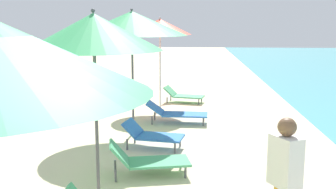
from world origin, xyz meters
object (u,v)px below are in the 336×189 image
(umbrella_second, at_px, (94,32))
(lounger_second_shoreside, at_px, (147,160))
(umbrella_third, at_px, (132,23))
(lounger_third_shoreside, at_px, (176,113))
(umbrella_farthest, at_px, (160,27))
(person_walking_near, at_px, (285,172))
(lounger_farthest_shoreside, at_px, (183,95))
(lounger_third_inland, at_px, (152,135))

(umbrella_second, xyz_separation_m, lounger_second_shoreside, (0.63, 0.91, -2.17))
(umbrella_third, height_order, lounger_third_shoreside, umbrella_third)
(umbrella_third, relative_size, umbrella_farthest, 1.05)
(lounger_second_shoreside, bearing_deg, umbrella_third, 91.54)
(lounger_second_shoreside, bearing_deg, umbrella_second, -136.70)
(lounger_second_shoreside, height_order, umbrella_farthest, umbrella_farthest)
(umbrella_farthest, relative_size, person_walking_near, 1.76)
(lounger_second_shoreside, relative_size, umbrella_farthest, 0.53)
(umbrella_farthest, bearing_deg, umbrella_third, -97.67)
(umbrella_second, relative_size, lounger_farthest_shoreside, 2.03)
(lounger_third_shoreside, bearing_deg, lounger_second_shoreside, -92.70)
(lounger_third_shoreside, bearing_deg, lounger_third_inland, -98.07)
(lounger_second_shoreside, distance_m, lounger_third_inland, 1.52)
(lounger_third_inland, relative_size, lounger_farthest_shoreside, 0.95)
(person_walking_near, bearing_deg, lounger_third_shoreside, 76.24)
(umbrella_second, height_order, lounger_second_shoreside, umbrella_second)
(person_walking_near, bearing_deg, umbrella_third, 88.95)
(umbrella_second, distance_m, lounger_second_shoreside, 2.44)
(lounger_third_shoreside, relative_size, lounger_third_inland, 1.23)
(lounger_second_shoreside, xyz_separation_m, lounger_third_shoreside, (0.32, 3.68, -0.00))
(lounger_farthest_shoreside, distance_m, person_walking_near, 8.77)
(lounger_third_inland, xyz_separation_m, umbrella_farthest, (-0.17, 4.01, 2.16))
(umbrella_second, xyz_separation_m, lounger_third_inland, (0.55, 2.43, -2.16))
(lounger_third_inland, bearing_deg, lounger_farthest_shoreside, 93.93)
(umbrella_farthest, bearing_deg, umbrella_second, -93.37)
(lounger_third_shoreside, height_order, person_walking_near, person_walking_near)
(lounger_third_shoreside, xyz_separation_m, person_walking_near, (1.49, -5.87, 0.67))
(umbrella_third, bearing_deg, umbrella_second, -89.84)
(umbrella_second, relative_size, lounger_second_shoreside, 1.92)
(lounger_second_shoreside, height_order, person_walking_near, person_walking_near)
(lounger_third_inland, bearing_deg, umbrella_farthest, 102.18)
(lounger_second_shoreside, height_order, lounger_third_shoreside, lounger_second_shoreside)
(umbrella_second, height_order, lounger_third_shoreside, umbrella_second)
(lounger_second_shoreside, relative_size, lounger_third_shoreside, 0.90)
(lounger_third_shoreside, distance_m, lounger_farthest_shoreside, 2.76)
(umbrella_second, bearing_deg, lounger_second_shoreside, 55.39)
(lounger_third_inland, height_order, lounger_farthest_shoreside, lounger_third_inland)
(umbrella_farthest, xyz_separation_m, person_walking_near, (2.06, -7.71, -1.51))
(lounger_third_shoreside, bearing_deg, umbrella_third, -129.96)
(lounger_second_shoreside, bearing_deg, lounger_third_shoreside, 72.93)
(lounger_second_shoreside, distance_m, lounger_third_shoreside, 3.70)
(lounger_farthest_shoreside, relative_size, person_walking_near, 0.88)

